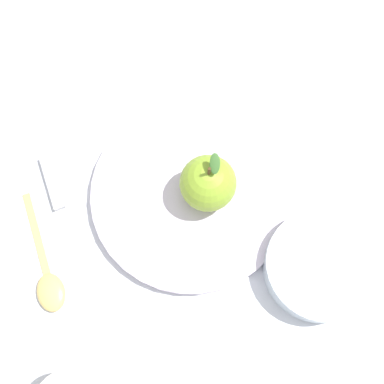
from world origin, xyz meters
name	(u,v)px	position (x,y,z in m)	size (l,w,h in m)	color
ground_plane	(183,205)	(0.00, 0.00, 0.00)	(2.40, 2.40, 0.00)	silver
dinner_plate	(192,195)	(0.02, 0.00, 0.01)	(0.26, 0.26, 0.02)	silver
apple	(208,183)	(0.03, -0.02, 0.05)	(0.07, 0.07, 0.09)	#8CB22D
side_bowl	(320,266)	(0.04, -0.18, 0.02)	(0.13, 0.13, 0.03)	silver
knife	(63,220)	(-0.11, 0.10, 0.00)	(0.13, 0.20, 0.01)	silver
spoon	(48,280)	(-0.18, 0.07, 0.01)	(0.10, 0.15, 0.01)	#D8B766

